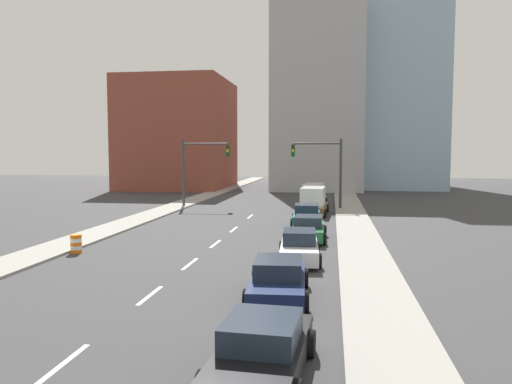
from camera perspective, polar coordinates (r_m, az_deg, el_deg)
name	(u,v)px	position (r m, az deg, el deg)	size (l,w,h in m)	color
sidewalk_left	(193,200)	(52.93, -7.24, -0.95)	(2.55, 95.58, 0.12)	gray
sidewalk_right	(348,203)	(50.95, 10.43, -1.21)	(2.55, 95.58, 0.12)	gray
lane_stripe_at_8m	(64,363)	(13.66, -21.13, -17.80)	(0.16, 2.40, 0.01)	beige
lane_stripe_at_14m	(150,295)	(18.67, -12.01, -11.47)	(0.16, 2.40, 0.01)	beige
lane_stripe_at_19m	(190,264)	(23.38, -7.55, -8.13)	(0.16, 2.40, 0.01)	beige
lane_stripe_at_24m	(215,244)	(28.19, -4.66, -5.92)	(0.16, 2.40, 0.01)	beige
lane_stripe_at_29m	(234,229)	(33.28, -2.57, -4.29)	(0.16, 2.40, 0.01)	beige
lane_stripe_at_36m	(250,216)	(39.88, -0.67, -2.81)	(0.16, 2.40, 0.01)	beige
building_brick_left	(179,134)	(72.62, -8.81, 6.52)	(14.00, 16.00, 15.32)	brown
building_office_center	(319,102)	(73.64, 7.16, 10.17)	(12.00, 20.00, 24.70)	#A8A8AD
building_glass_right	(392,75)	(78.58, 15.25, 12.79)	(13.00, 20.00, 33.13)	#99B7CC
traffic_signal_left	(197,163)	(46.96, -6.80, 3.29)	(4.57, 0.35, 6.30)	#38383D
traffic_signal_right	(326,164)	(45.27, 8.03, 3.23)	(4.57, 0.35, 6.30)	#38383D
traffic_barrel	(76,244)	(27.09, -19.87, -5.60)	(0.56, 0.56, 0.95)	orange
sedan_black	(262,350)	(11.88, 0.70, -17.63)	(2.34, 4.59, 1.39)	black
sedan_navy	(278,280)	(17.79, 2.57, -10.01)	(2.32, 4.89, 1.41)	#141E47
sedan_white	(299,247)	(23.75, 4.97, -6.26)	(2.20, 4.74, 1.47)	silver
sedan_green	(308,229)	(29.33, 6.00, -4.22)	(2.09, 4.60, 1.43)	#1E6033
sedan_teal	(307,216)	(34.89, 5.81, -2.75)	(2.23, 4.68, 1.52)	#196B75
box_truck_brown	(313,202)	(41.09, 6.55, -1.12)	(2.53, 5.97, 2.28)	brown
box_truck_orange	(314,195)	(48.09, 6.60, -0.38)	(2.57, 5.96, 2.12)	orange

